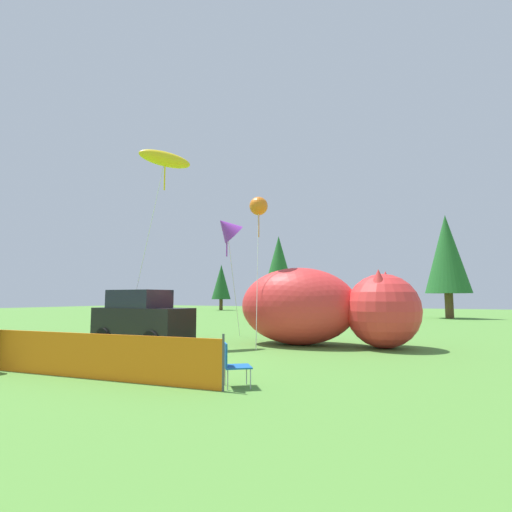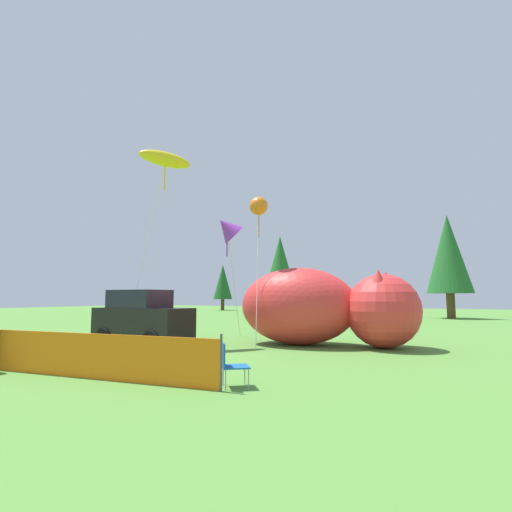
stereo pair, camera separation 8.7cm
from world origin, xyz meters
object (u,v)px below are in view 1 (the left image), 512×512
Objects in this scene: kite_yellow_hero at (165,160)px; inflatable_cat at (322,309)px; folding_chair at (232,362)px; kite_orange_flower at (259,207)px; parked_car at (142,318)px; kite_purple_delta at (227,228)px.

inflatable_cat is at bearing 25.02° from kite_yellow_hero.
folding_chair is 9.27m from kite_orange_flower.
kite_orange_flower reaches higher than folding_chair.
parked_car is at bearing -144.02° from kite_orange_flower.
kite_orange_flower is (1.92, -0.60, 0.64)m from kite_purple_delta.
kite_yellow_hero is at bearing 50.42° from parked_car.
folding_chair is 0.12× the size of kite_yellow_hero.
kite_purple_delta is at bearing 170.78° from inflatable_cat.
inflatable_cat is 4.88m from kite_orange_flower.
parked_car is 0.66× the size of kite_orange_flower.
kite_yellow_hero reaches higher than inflatable_cat.
kite_purple_delta is at bearing 162.72° from kite_orange_flower.
parked_car is 5.39m from kite_purple_delta.
folding_chair is 7.72m from inflatable_cat.
inflatable_cat is at bearing 12.12° from kite_orange_flower.
parked_car is 6.44m from kite_yellow_hero.
kite_yellow_hero is (0.48, 0.56, 6.40)m from parked_car.
parked_car is 8.15m from folding_chair.
parked_car is at bearing 107.37° from folding_chair.
kite_yellow_hero is (-1.30, -2.72, 2.52)m from kite_purple_delta.
parked_car is at bearing -130.43° from kite_yellow_hero.
kite_purple_delta is 3.93m from kite_yellow_hero.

